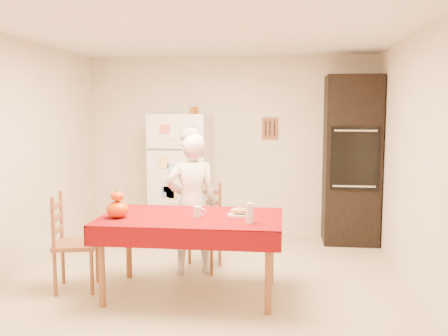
% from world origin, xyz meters
% --- Properties ---
extents(floor, '(4.50, 4.50, 0.00)m').
position_xyz_m(floor, '(0.00, 0.00, 0.00)').
color(floor, '#C8B490').
rests_on(floor, ground).
extents(room_shell, '(4.02, 4.52, 2.51)m').
position_xyz_m(room_shell, '(0.00, 0.00, 1.62)').
color(room_shell, white).
rests_on(room_shell, ground).
extents(refrigerator, '(0.75, 0.74, 1.70)m').
position_xyz_m(refrigerator, '(-0.65, 1.88, 0.85)').
color(refrigerator, white).
rests_on(refrigerator, floor).
extents(oven_cabinet, '(0.70, 0.62, 2.20)m').
position_xyz_m(oven_cabinet, '(1.63, 1.93, 1.10)').
color(oven_cabinet, black).
rests_on(oven_cabinet, floor).
extents(dining_table, '(1.70, 1.00, 0.76)m').
position_xyz_m(dining_table, '(-0.11, -0.22, 0.69)').
color(dining_table, brown).
rests_on(dining_table, floor).
extents(chair_far, '(0.47, 0.45, 0.95)m').
position_xyz_m(chair_far, '(-0.15, 0.60, 0.51)').
color(chair_far, brown).
rests_on(chair_far, floor).
extents(chair_left, '(0.48, 0.50, 0.95)m').
position_xyz_m(chair_left, '(-1.32, -0.23, 0.51)').
color(chair_left, brown).
rests_on(chair_left, floor).
extents(seated_woman, '(0.64, 0.51, 1.51)m').
position_xyz_m(seated_woman, '(-0.22, 0.41, 0.76)').
color(seated_woman, silver).
rests_on(seated_woman, floor).
extents(coffee_mug, '(0.08, 0.08, 0.10)m').
position_xyz_m(coffee_mug, '(-0.04, -0.26, 0.81)').
color(coffee_mug, silver).
rests_on(coffee_mug, dining_table).
extents(pumpkin_lower, '(0.21, 0.21, 0.15)m').
position_xyz_m(pumpkin_lower, '(-0.77, -0.37, 0.84)').
color(pumpkin_lower, '#CD4A04').
rests_on(pumpkin_lower, dining_table).
extents(pumpkin_upper, '(0.12, 0.12, 0.09)m').
position_xyz_m(pumpkin_upper, '(-0.77, -0.37, 0.96)').
color(pumpkin_upper, orange).
rests_on(pumpkin_upper, pumpkin_lower).
extents(wine_glass, '(0.07, 0.07, 0.18)m').
position_xyz_m(wine_glass, '(0.46, -0.43, 0.85)').
color(wine_glass, white).
rests_on(wine_glass, dining_table).
extents(bread_plate, '(0.24, 0.24, 0.02)m').
position_xyz_m(bread_plate, '(0.35, -0.16, 0.77)').
color(bread_plate, silver).
rests_on(bread_plate, dining_table).
extents(bread_loaf, '(0.18, 0.10, 0.06)m').
position_xyz_m(bread_loaf, '(0.35, -0.16, 0.81)').
color(bread_loaf, tan).
rests_on(bread_loaf, bread_plate).
extents(spice_jar_left, '(0.05, 0.05, 0.10)m').
position_xyz_m(spice_jar_left, '(-0.50, 1.93, 1.75)').
color(spice_jar_left, '#925A1A').
rests_on(spice_jar_left, refrigerator).
extents(spice_jar_mid, '(0.05, 0.05, 0.10)m').
position_xyz_m(spice_jar_mid, '(-0.48, 1.93, 1.75)').
color(spice_jar_mid, '#98531B').
rests_on(spice_jar_mid, refrigerator).
extents(spice_jar_right, '(0.05, 0.05, 0.10)m').
position_xyz_m(spice_jar_right, '(-0.43, 1.93, 1.75)').
color(spice_jar_right, brown).
rests_on(spice_jar_right, refrigerator).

